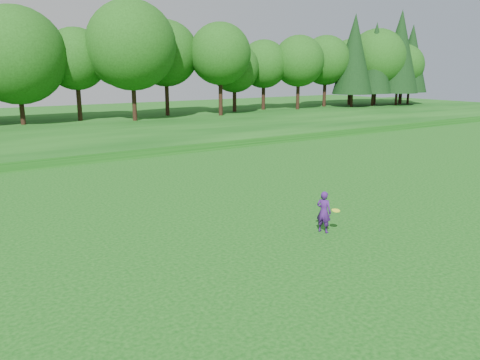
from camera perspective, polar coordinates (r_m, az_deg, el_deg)
ground at (r=15.16m, az=8.28°, el=-9.35°), size 140.00×140.00×0.00m
berm at (r=45.67m, az=-21.44°, el=5.52°), size 130.00×30.00×0.60m
walking_path at (r=32.30m, az=-15.99°, el=2.51°), size 130.00×1.60×0.04m
treeline at (r=49.31m, az=-23.28°, el=14.99°), size 104.00×7.00×15.00m
woman at (r=17.26m, az=10.18°, el=-3.84°), size 0.60×0.91×1.55m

